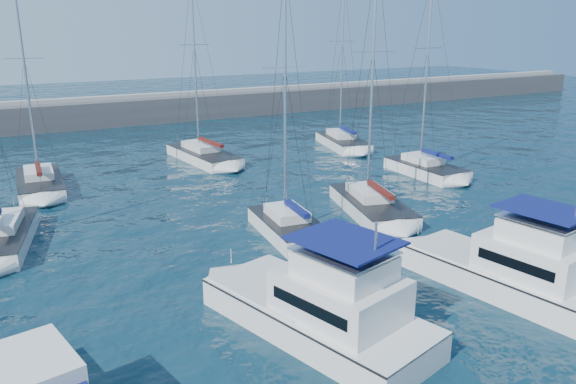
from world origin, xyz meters
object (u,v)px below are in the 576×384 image
motor_yacht_port_inner (324,309)px  sailboat_back_a (40,183)px  sailboat_mid_a (1,237)px  motor_yacht_stbd_inner (516,270)px  sailboat_back_b (203,155)px  sailboat_back_c (343,142)px  sailboat_mid_d (371,205)px  sailboat_mid_e (426,168)px  sailboat_mid_c (289,226)px

motor_yacht_port_inner → sailboat_back_a: 28.22m
sailboat_mid_a → motor_yacht_stbd_inner: bearing=-28.6°
sailboat_back_b → sailboat_mid_a: bearing=-146.7°
motor_yacht_stbd_inner → sailboat_back_c: size_ratio=0.60×
motor_yacht_stbd_inner → sailboat_back_b: (-3.11, 31.40, -0.61)m
sailboat_mid_d → sailboat_back_a: (-18.24, 16.01, -0.01)m
sailboat_back_b → sailboat_mid_d: bearing=-82.9°
sailboat_mid_e → sailboat_back_c: size_ratio=0.98×
sailboat_mid_d → sailboat_back_a: size_ratio=1.08×
motor_yacht_stbd_inner → sailboat_back_a: bearing=111.6°
sailboat_mid_a → sailboat_back_a: (3.11, 10.76, 0.02)m
sailboat_back_a → sailboat_back_c: bearing=7.3°
sailboat_mid_d → sailboat_back_c: bearing=76.3°
motor_yacht_port_inner → motor_yacht_stbd_inner: size_ratio=1.07×
sailboat_mid_e → sailboat_back_c: (0.23, 12.32, -0.01)m
sailboat_back_a → motor_yacht_stbd_inner: bearing=-55.8°
sailboat_back_a → sailboat_mid_e: bearing=-17.0°
motor_yacht_stbd_inner → sailboat_mid_c: bearing=105.9°
motor_yacht_stbd_inner → sailboat_mid_d: (1.24, 12.33, -0.60)m
motor_yacht_port_inner → sailboat_mid_c: bearing=53.3°
sailboat_back_c → motor_yacht_stbd_inner: bearing=-97.0°
sailboat_back_a → sailboat_back_b: bearing=15.6°
sailboat_mid_a → sailboat_mid_e: size_ratio=0.81×
sailboat_mid_e → sailboat_back_b: 19.43m
sailboat_back_b → motor_yacht_stbd_inner: bearing=-90.1°
sailboat_mid_d → sailboat_back_b: (-4.35, 19.07, -0.01)m
motor_yacht_port_inner → sailboat_mid_e: size_ratio=0.65×
sailboat_back_c → sailboat_back_a: bearing=-162.7°
motor_yacht_stbd_inner → sailboat_back_c: 32.34m
motor_yacht_stbd_inner → sailboat_mid_d: size_ratio=0.60×
sailboat_back_b → sailboat_back_a: bearing=-173.3°
sailboat_mid_d → sailboat_back_a: bearing=154.0°
motor_yacht_stbd_inner → sailboat_back_a: 33.06m
motor_yacht_stbd_inner → sailboat_mid_d: sailboat_mid_d is taller
sailboat_mid_e → sailboat_back_b: size_ratio=0.99×
sailboat_mid_a → sailboat_mid_c: (14.74, -6.19, 0.05)m
sailboat_back_b → motor_yacht_port_inner: bearing=-107.6°
motor_yacht_stbd_inner → sailboat_mid_c: (-5.38, 11.39, -0.58)m
sailboat_mid_a → sailboat_back_a: bearing=86.4°
motor_yacht_port_inner → sailboat_back_b: size_ratio=0.65×
sailboat_mid_c → sailboat_mid_d: 6.68m
motor_yacht_stbd_inner → sailboat_mid_e: (10.97, 18.01, -0.58)m
motor_yacht_port_inner → sailboat_mid_e: 26.51m
sailboat_back_a → sailboat_back_c: 28.28m
motor_yacht_stbd_inner → sailboat_back_c: bearing=60.4°
motor_yacht_stbd_inner → sailboat_back_c: sailboat_back_c is taller
sailboat_back_b → sailboat_mid_c: bearing=-102.2°
sailboat_mid_e → sailboat_back_a: (-27.98, 10.33, -0.02)m
sailboat_back_c → sailboat_mid_a: bearing=-144.6°
motor_yacht_stbd_inner → sailboat_mid_e: bearing=49.3°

